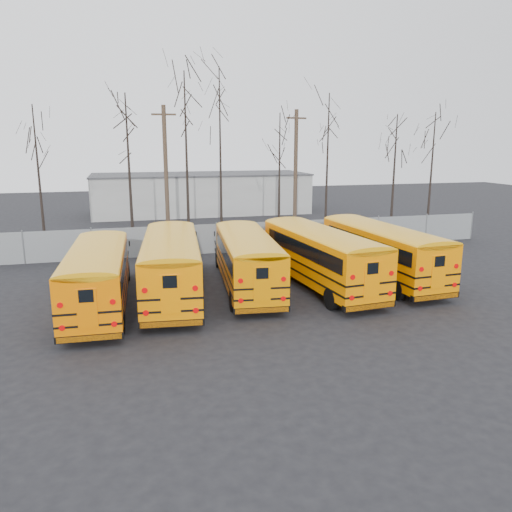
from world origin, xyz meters
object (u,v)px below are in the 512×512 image
object	(u,v)px
bus_b	(171,261)
bus_e	(380,247)
bus_a	(98,272)
bus_c	(247,256)
bus_d	(319,252)
utility_pole_right	(296,172)
utility_pole_left	(166,173)

from	to	relation	value
bus_b	bus_e	bearing A→B (deg)	7.60
bus_a	bus_c	size ratio (longest dim) A/B	0.98
bus_a	bus_d	distance (m)	10.85
bus_b	utility_pole_right	world-z (taller)	utility_pole_right
utility_pole_right	bus_e	bearing A→B (deg)	-102.39
bus_d	bus_e	size ratio (longest dim) A/B	1.02
bus_e	utility_pole_right	distance (m)	14.10
bus_a	utility_pole_left	world-z (taller)	utility_pole_left
bus_e	utility_pole_left	distance (m)	17.44
bus_a	bus_b	xyz separation A→B (m)	(3.32, 0.91, 0.11)
bus_a	utility_pole_right	world-z (taller)	utility_pole_right
bus_a	bus_e	distance (m)	14.58
bus_d	utility_pole_left	bearing A→B (deg)	108.89
bus_a	bus_c	distance (m)	7.27
bus_d	bus_b	bearing A→B (deg)	173.98
utility_pole_left	utility_pole_right	distance (m)	10.04
bus_b	bus_e	world-z (taller)	bus_b
bus_d	bus_e	distance (m)	3.73
bus_b	bus_d	xyz separation A→B (m)	(7.50, -0.09, -0.00)
bus_b	bus_d	world-z (taller)	bus_b
bus_a	bus_b	world-z (taller)	bus_b
bus_c	bus_d	size ratio (longest dim) A/B	0.95
bus_e	utility_pole_left	bearing A→B (deg)	122.50
utility_pole_right	bus_b	bearing A→B (deg)	-141.05
bus_a	utility_pole_right	bearing A→B (deg)	48.25
bus_e	utility_pole_right	bearing A→B (deg)	86.62
bus_b	bus_c	size ratio (longest dim) A/B	1.05
bus_c	utility_pole_right	distance (m)	15.81
bus_c	utility_pole_right	xyz separation A→B (m)	(7.29, 13.63, 3.30)
bus_c	bus_a	bearing A→B (deg)	-163.39
bus_c	utility_pole_left	xyz separation A→B (m)	(-2.74, 13.71, 3.37)
bus_b	bus_d	size ratio (longest dim) A/B	1.00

